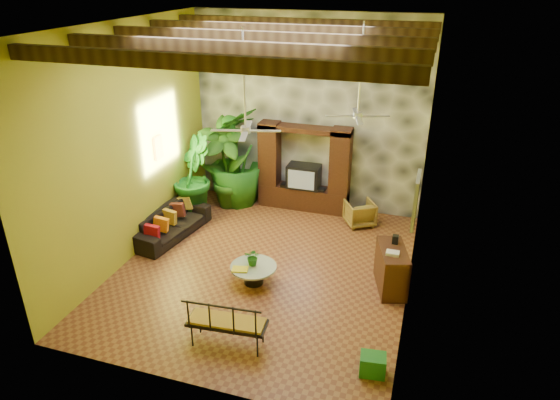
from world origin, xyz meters
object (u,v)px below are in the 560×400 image
(tall_plant_b, at_px, (192,176))
(side_console, at_px, (391,269))
(entertainment_center, at_px, (304,174))
(wicker_armchair, at_px, (360,213))
(coffee_table, at_px, (254,272))
(ceiling_fan_back, at_px, (358,105))
(ceiling_fan_front, at_px, (245,119))
(green_bin, at_px, (373,365))
(sofa, at_px, (170,223))
(tall_plant_c, at_px, (236,157))
(tall_plant_a, at_px, (225,164))
(iron_bench, at_px, (225,321))

(tall_plant_b, relative_size, side_console, 1.90)
(entertainment_center, bearing_deg, wicker_armchair, -17.48)
(tall_plant_b, bearing_deg, coffee_table, -44.38)
(entertainment_center, relative_size, ceiling_fan_back, 1.29)
(ceiling_fan_back, xyz_separation_m, side_console, (1.05, -1.12, -2.96))
(ceiling_fan_front, bearing_deg, green_bin, -35.17)
(wicker_armchair, bearing_deg, ceiling_fan_front, 28.82)
(entertainment_center, distance_m, sofa, 3.67)
(wicker_armchair, bearing_deg, sofa, -5.77)
(tall_plant_b, bearing_deg, entertainment_center, 24.10)
(side_console, bearing_deg, coffee_table, 178.31)
(entertainment_center, height_order, tall_plant_c, tall_plant_c)
(tall_plant_a, bearing_deg, iron_bench, -66.87)
(tall_plant_c, bearing_deg, ceiling_fan_front, -63.96)
(ceiling_fan_front, bearing_deg, coffee_table, -51.80)
(wicker_armchair, bearing_deg, coffee_table, 32.63)
(coffee_table, xyz_separation_m, green_bin, (2.69, -1.80, -0.08))
(iron_bench, bearing_deg, tall_plant_c, 105.49)
(ceiling_fan_front, xyz_separation_m, tall_plant_c, (-1.63, 3.35, -2.08))
(tall_plant_c, bearing_deg, tall_plant_a, -114.79)
(side_console, bearing_deg, ceiling_fan_front, 173.62)
(tall_plant_c, relative_size, iron_bench, 1.91)
(side_console, xyz_separation_m, green_bin, (0.00, -2.49, -0.27))
(coffee_table, bearing_deg, tall_plant_c, 116.82)
(tall_plant_b, bearing_deg, wicker_armchair, 9.11)
(sofa, relative_size, side_console, 1.99)
(tall_plant_a, bearing_deg, ceiling_fan_back, -20.85)
(coffee_table, height_order, iron_bench, iron_bench)
(side_console, bearing_deg, iron_bench, -149.09)
(wicker_armchair, height_order, tall_plant_a, tall_plant_a)
(side_console, bearing_deg, green_bin, -105.96)
(sofa, distance_m, tall_plant_b, 1.47)
(entertainment_center, distance_m, coffee_table, 3.81)
(ceiling_fan_front, distance_m, iron_bench, 3.60)
(tall_plant_b, bearing_deg, ceiling_fan_front, -43.82)
(sofa, bearing_deg, tall_plant_a, -9.18)
(sofa, bearing_deg, iron_bench, -129.17)
(entertainment_center, xyz_separation_m, tall_plant_b, (-2.65, -1.19, 0.09))
(wicker_armchair, relative_size, side_console, 0.61)
(entertainment_center, distance_m, tall_plant_c, 1.88)
(wicker_armchair, distance_m, iron_bench, 5.38)
(tall_plant_a, height_order, tall_plant_b, tall_plant_a)
(ceiling_fan_front, relative_size, tall_plant_b, 0.88)
(tall_plant_b, distance_m, green_bin, 6.92)
(wicker_armchair, bearing_deg, green_bin, 71.27)
(side_console, bearing_deg, tall_plant_c, 131.47)
(entertainment_center, distance_m, tall_plant_a, 2.10)
(ceiling_fan_back, bearing_deg, side_console, -46.83)
(sofa, xyz_separation_m, tall_plant_a, (0.64, 1.90, 0.90))
(tall_plant_c, distance_m, iron_bench, 5.91)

